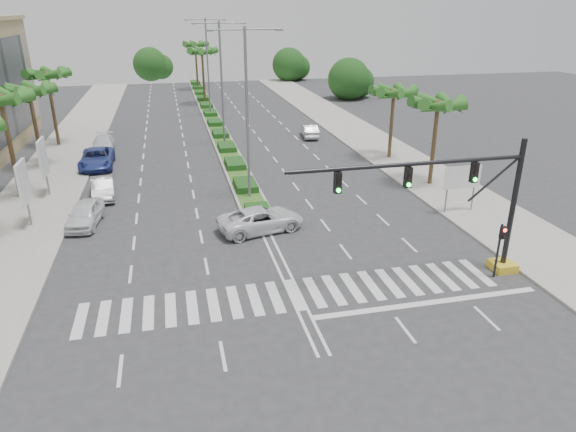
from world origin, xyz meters
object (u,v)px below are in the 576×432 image
(car_parked_a, at_px, (85,214))
(car_parked_b, at_px, (103,188))
(car_crossing, at_px, (261,219))
(car_parked_c, at_px, (97,159))
(car_right, at_px, (310,131))
(car_parked_d, at_px, (103,144))

(car_parked_a, xyz_separation_m, car_parked_b, (0.59, 5.27, -0.03))
(car_parked_b, bearing_deg, car_crossing, -46.72)
(car_parked_c, xyz_separation_m, car_right, (21.28, 6.83, -0.11))
(car_parked_c, relative_size, car_crossing, 1.09)
(car_parked_b, bearing_deg, car_parked_a, -102.90)
(car_parked_a, distance_m, car_parked_c, 13.48)
(car_parked_d, bearing_deg, car_parked_b, -87.11)
(car_crossing, bearing_deg, car_parked_d, 14.35)
(car_parked_d, bearing_deg, car_parked_c, -92.24)
(car_parked_a, bearing_deg, car_parked_b, 90.60)
(car_parked_c, xyz_separation_m, car_crossing, (11.59, -16.92, -0.07))
(car_parked_c, relative_size, car_right, 1.37)
(car_parked_b, height_order, car_parked_d, car_parked_d)
(car_parked_b, height_order, car_crossing, car_crossing)
(car_parked_a, height_order, car_crossing, same)
(car_parked_a, bearing_deg, car_right, 51.49)
(car_parked_b, distance_m, car_parked_d, 13.99)
(car_parked_c, distance_m, car_right, 22.35)
(car_parked_a, xyz_separation_m, car_parked_d, (-0.66, 19.20, -0.02))
(car_parked_a, relative_size, car_crossing, 0.82)
(car_crossing, bearing_deg, car_parked_b, 37.10)
(car_parked_c, height_order, car_parked_d, car_parked_c)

